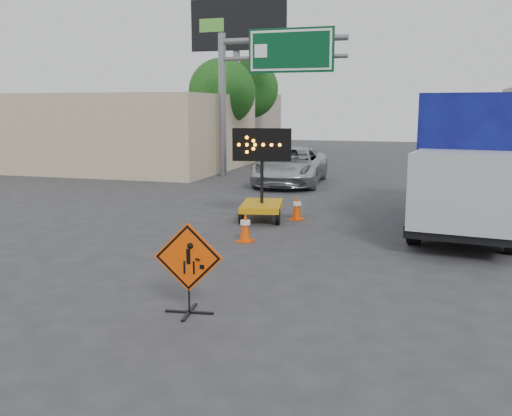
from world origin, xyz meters
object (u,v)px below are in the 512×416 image
at_px(construction_sign, 188,266).
at_px(pickup_truck, 291,166).
at_px(box_truck, 473,169).
at_px(arrow_board, 262,200).

bearing_deg(construction_sign, pickup_truck, 89.51).
bearing_deg(box_truck, pickup_truck, 140.25).
bearing_deg(arrow_board, construction_sign, -92.92).
bearing_deg(construction_sign, box_truck, 52.56).
relative_size(arrow_board, box_truck, 0.34).
relative_size(pickup_truck, box_truck, 0.73).
distance_m(construction_sign, box_truck, 9.81).
xyz_separation_m(arrow_board, pickup_truck, (-1.07, 8.15, 0.19)).
distance_m(arrow_board, box_truck, 5.99).
distance_m(construction_sign, pickup_truck, 16.17).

